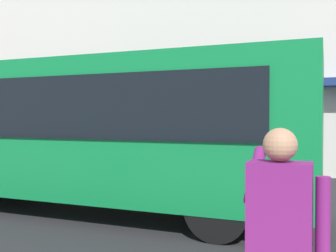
% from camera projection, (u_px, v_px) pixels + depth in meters
% --- Properties ---
extents(ground_plane, '(60.00, 60.00, 0.00)m').
position_uv_depth(ground_plane, '(231.00, 222.00, 7.23)').
color(ground_plane, '#232326').
extents(red_bus, '(9.05, 2.54, 3.08)m').
position_uv_depth(red_bus, '(89.00, 129.00, 8.18)').
color(red_bus, '#0F7238').
rests_on(red_bus, ground_plane).
extents(pedestrian_photographer, '(0.53, 0.52, 1.70)m').
position_uv_depth(pedestrian_photographer, '(280.00, 237.00, 2.55)').
color(pedestrian_photographer, '#2D2D33').
rests_on(pedestrian_photographer, sidewalk_curb).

